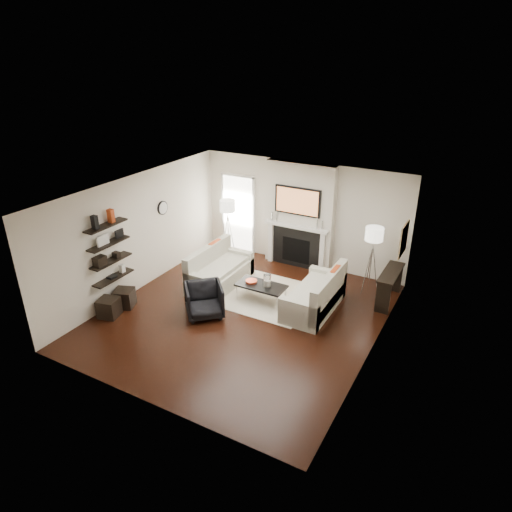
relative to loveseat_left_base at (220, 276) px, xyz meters
The scene contains 71 objects.
room_envelope 1.89m from the loveseat_left_base, 39.24° to the right, with size 6.00×6.00×6.00m.
chimney_breast 2.52m from the loveseat_left_base, 58.75° to the left, with size 1.80×0.25×2.70m, color silver.
fireplace_surround 2.16m from the loveseat_left_base, 56.87° to the left, with size 1.30×0.02×1.04m, color black.
firebox 2.14m from the loveseat_left_base, 56.80° to the left, with size 0.75×0.02×0.65m, color black.
mantel_pilaster_l 1.84m from the loveseat_left_base, 75.75° to the left, with size 0.12×0.08×1.10m, color white.
mantel_pilaster_r 2.60m from the loveseat_left_base, 42.97° to the left, with size 0.12×0.08×1.10m, color white.
mantel_shelf 2.28m from the loveseat_left_base, 56.12° to the left, with size 1.70×0.18×0.07m, color white.
tv_body 2.63m from the loveseat_left_base, 56.50° to the left, with size 1.20×0.06×0.70m, color black.
tv_screen 2.61m from the loveseat_left_base, 56.02° to the left, with size 1.10×0.01×0.62m, color #BF723F.
candlestick_l_tall 2.15m from the loveseat_left_base, 70.57° to the left, with size 0.04×0.04×0.30m, color silver.
candlestick_l_short 2.10m from the loveseat_left_base, 74.45° to the left, with size 0.04×0.04×0.24m, color silver.
candlestick_r_tall 2.68m from the loveseat_left_base, 45.51° to the left, with size 0.04×0.04×0.30m, color silver.
candlestick_r_short 2.76m from the loveseat_left_base, 43.42° to the left, with size 0.04×0.04×0.24m, color silver.
hallway_panel 2.30m from the loveseat_left_base, 108.64° to the left, with size 0.90×0.02×2.10m, color white.
door_trim_l 2.47m from the loveseat_left_base, 120.10° to the left, with size 0.06×0.06×2.16m, color white.
door_trim_r 2.19m from the loveseat_left_base, 95.79° to the left, with size 0.06×0.06×2.16m, color white.
door_trim_top 2.86m from the loveseat_left_base, 108.81° to the left, with size 1.02×0.06×0.06m, color white.
rug 1.03m from the loveseat_left_base, ahead, with size 2.60×2.00×0.01m, color beige.
loveseat_left_base is the anchor object (origin of this frame).
loveseat_left_back 0.46m from the loveseat_left_base, behind, with size 0.18×1.80×0.80m, color beige.
loveseat_left_arm_n 0.81m from the loveseat_left_base, 90.00° to the right, with size 0.85×0.18×0.60m, color beige.
loveseat_left_arm_s 0.81m from the loveseat_left_base, 90.00° to the left, with size 0.85×0.18×0.60m, color beige.
loveseat_left_cushion 0.26m from the loveseat_left_base, ahead, with size 0.63×1.44×0.10m, color beige.
pillow_left_orange 0.69m from the loveseat_left_base, 138.15° to the left, with size 0.10×0.42×0.42m, color #B43D16.
pillow_left_charcoal 0.68m from the loveseat_left_base, 138.15° to the right, with size 0.10×0.40×0.40m, color black.
loveseat_right_base 2.39m from the loveseat_left_base, ahead, with size 0.85×1.80×0.42m, color beige.
loveseat_right_back 2.75m from the loveseat_left_base, ahead, with size 0.18×1.80×0.80m, color beige.
loveseat_right_arm_n 2.53m from the loveseat_left_base, 18.52° to the right, with size 0.85×0.18×0.60m, color beige.
loveseat_right_arm_s 2.53m from the loveseat_left_base, 18.87° to the left, with size 0.85×0.18×0.60m, color beige.
loveseat_right_cushion 2.36m from the loveseat_left_base, ahead, with size 0.63×1.44×0.10m, color beige.
pillow_right_orange 2.79m from the loveseat_left_base, ahead, with size 0.10×0.42×0.42m, color #B43D16.
pillow_right_charcoal 2.79m from the loveseat_left_base, ahead, with size 0.10×0.40×0.40m, color black.
coffee_table 1.28m from the loveseat_left_base, 11.20° to the right, with size 1.10×0.55×0.04m, color black.
coffee_leg_nw 0.87m from the loveseat_left_base, 32.20° to the right, with size 0.02×0.02×0.38m, color silver.
coffee_leg_ne 1.80m from the loveseat_left_base, 14.98° to the right, with size 0.02×0.02×0.38m, color silver.
coffee_leg_sw 0.74m from the loveseat_left_base, ahead, with size 0.02×0.02×0.38m, color silver.
coffee_leg_se 1.74m from the loveseat_left_base, ahead, with size 0.02×0.02×0.38m, color silver.
hurricane_glass 1.45m from the loveseat_left_base, 10.02° to the right, with size 0.17×0.17×0.29m, color white.
hurricane_candle 1.44m from the loveseat_left_base, 10.02° to the right, with size 0.11×0.11×0.16m, color white.
copper_bowl 1.05m from the loveseat_left_base, 13.94° to the right, with size 0.26×0.26×0.04m, color #B6391E.
armchair 1.41m from the loveseat_left_base, 71.08° to the right, with size 0.75×0.70×0.77m, color black.
lamp_left_post 1.67m from the loveseat_left_base, 114.91° to the left, with size 0.02×0.02×1.20m, color silver.
lamp_left_shade 2.04m from the loveseat_left_base, 114.91° to the left, with size 0.40×0.40×0.30m, color white.
lamp_left_leg_a 1.63m from the loveseat_left_base, 111.29° to the left, with size 0.02×0.02×1.25m, color silver.
lamp_left_leg_b 1.78m from the loveseat_left_base, 115.24° to the left, with size 0.02×0.02×1.25m, color silver.
lamp_left_leg_c 1.61m from the loveseat_left_base, 118.22° to the left, with size 0.02×0.02×1.25m, color silver.
lamp_right_post 3.51m from the loveseat_left_base, 22.95° to the left, with size 0.02×0.02×1.20m, color silver.
lamp_right_shade 3.71m from the loveseat_left_base, 22.95° to the left, with size 0.40×0.40×0.30m, color white.
lamp_right_leg_a 3.62m from the loveseat_left_base, 22.27° to the left, with size 0.02×0.02×1.25m, color silver.
lamp_right_leg_b 3.50m from the loveseat_left_base, 24.75° to the left, with size 0.02×0.02×1.25m, color silver.
lamp_right_leg_c 3.43m from the loveseat_left_base, 21.84° to the left, with size 0.02×0.02×1.25m, color silver.
console_top 3.93m from the loveseat_left_base, 16.63° to the left, with size 0.35×1.20×0.04m, color black.
console_leg_n 3.78m from the loveseat_left_base, ahead, with size 0.30×0.04×0.71m, color black.
console_leg_s 4.09m from the loveseat_left_base, 24.03° to the left, with size 0.30×0.04×0.71m, color black.
wall_art 4.26m from the loveseat_left_base, 15.73° to the left, with size 0.03×0.70×0.70m, color tan.
shelf_bottom 2.48m from the loveseat_left_base, 126.66° to the right, with size 0.25×1.00×0.04m, color black.
shelf_lower 2.59m from the loveseat_left_base, 126.66° to the right, with size 0.25×1.00×0.04m, color black.
shelf_upper 2.76m from the loveseat_left_base, 126.66° to the right, with size 0.25×1.00×0.04m, color black.
shelf_top 2.96m from the loveseat_left_base, 126.66° to the right, with size 0.25×1.00×0.04m, color black.
decor_magfile_a 3.23m from the loveseat_left_base, 123.20° to the right, with size 0.12×0.10×0.28m, color black.
decor_magfile_b 2.95m from the loveseat_left_base, 129.12° to the right, with size 0.12×0.10×0.28m, color #B43D16.
decor_frame_a 2.91m from the loveseat_left_base, 124.84° to the right, with size 0.04×0.30×0.22m, color white.
decor_frame_b 2.59m from the loveseat_left_base, 131.84° to the right, with size 0.04×0.22×0.18m, color black.
decor_wine_rack 2.86m from the loveseat_left_base, 122.90° to the right, with size 0.18×0.25×0.20m, color black.
decor_box_small 2.50m from the loveseat_left_base, 129.15° to the right, with size 0.15×0.12×0.12m, color black.
decor_books 2.52m from the loveseat_left_base, 126.15° to the right, with size 0.14×0.20×0.05m, color black.
decor_box_tall 2.30m from the loveseat_left_base, 130.90° to the right, with size 0.10×0.10×0.18m, color white.
clock_rim 2.16m from the loveseat_left_base, behind, with size 0.34×0.34×0.04m, color black.
clock_face 2.14m from the loveseat_left_base, behind, with size 0.29×0.29×0.01m, color white.
ottoman_near 2.28m from the loveseat_left_base, 124.87° to the right, with size 0.40×0.40×0.40m, color black.
ottoman_far 2.67m from the loveseat_left_base, 119.21° to the right, with size 0.40×0.40×0.40m, color black.
Camera 1 is at (4.26, -7.16, 5.22)m, focal length 32.00 mm.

